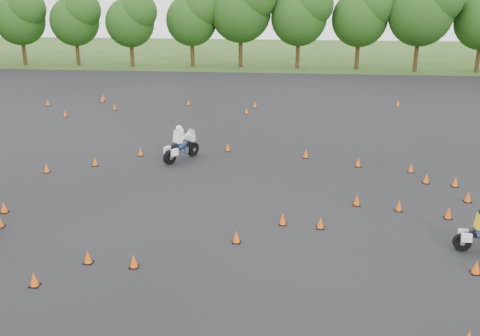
% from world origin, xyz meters
% --- Properties ---
extents(ground, '(140.00, 140.00, 0.00)m').
position_xyz_m(ground, '(0.00, 0.00, 0.00)').
color(ground, '#2D5119').
rests_on(ground, ground).
extents(asphalt_pad, '(62.00, 62.00, 0.00)m').
position_xyz_m(asphalt_pad, '(0.00, 6.00, 0.01)').
color(asphalt_pad, black).
rests_on(asphalt_pad, ground).
extents(treeline, '(86.82, 32.48, 10.81)m').
position_xyz_m(treeline, '(3.16, 34.82, 4.58)').
color(treeline, '#1E4212').
rests_on(treeline, ground).
extents(traffic_cones, '(36.35, 32.24, 0.45)m').
position_xyz_m(traffic_cones, '(0.53, 5.37, 0.23)').
color(traffic_cones, '#EA5209').
rests_on(traffic_cones, asphalt_pad).
extents(rider_white, '(1.98, 2.54, 1.94)m').
position_xyz_m(rider_white, '(-3.53, 8.39, 0.97)').
color(rider_white, silver).
rests_on(rider_white, ground).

